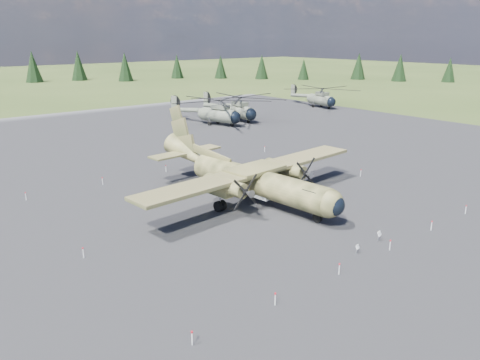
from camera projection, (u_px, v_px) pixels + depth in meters
ground at (253, 208)px, 44.30m from camera, size 500.00×500.00×0.00m
apron at (194, 184)px, 51.68m from camera, size 120.00×120.00×0.04m
transport_plane at (248, 175)px, 45.91m from camera, size 26.83×24.31×8.83m
helicopter_near at (218, 107)px, 84.81m from camera, size 22.75×23.59×4.70m
helicopter_mid at (238, 104)px, 88.85m from camera, size 18.77×21.99×4.71m
helicopter_far at (321, 94)px, 106.00m from camera, size 19.81×21.71×4.46m
info_placard_left at (357, 248)px, 34.91m from camera, size 0.46×0.28×0.68m
info_placard_right at (379, 235)px, 37.04m from camera, size 0.55×0.36×0.80m
barrier_fence at (250, 204)px, 43.81m from camera, size 33.12×29.62×0.85m
treeline at (199, 161)px, 42.12m from camera, size 296.84×299.13×10.92m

